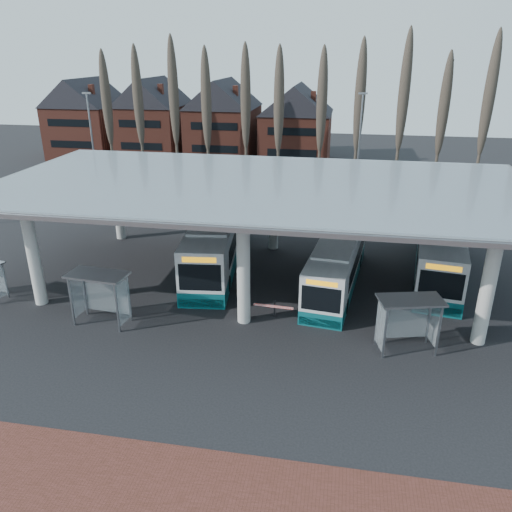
% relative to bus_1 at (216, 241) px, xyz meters
% --- Properties ---
extents(ground, '(140.00, 140.00, 0.00)m').
position_rel_bus_1_xyz_m(ground, '(3.39, -9.81, -1.67)').
color(ground, black).
rests_on(ground, ground).
extents(station_canopy, '(32.00, 16.00, 6.34)m').
position_rel_bus_1_xyz_m(station_canopy, '(3.39, -1.81, 4.01)').
color(station_canopy, silver).
rests_on(station_canopy, ground).
extents(poplar_row, '(45.10, 1.10, 14.50)m').
position_rel_bus_1_xyz_m(poplar_row, '(3.39, 23.19, 7.10)').
color(poplar_row, '#473D33').
rests_on(poplar_row, ground).
extents(townhouse_row, '(36.80, 10.30, 12.25)m').
position_rel_bus_1_xyz_m(townhouse_row, '(-12.36, 34.19, 4.26)').
color(townhouse_row, maroon).
rests_on(townhouse_row, ground).
extents(lamp_post_a, '(0.80, 0.16, 10.17)m').
position_rel_bus_1_xyz_m(lamp_post_a, '(-14.61, 12.19, 3.66)').
color(lamp_post_a, slate).
rests_on(lamp_post_a, ground).
extents(lamp_post_b, '(0.80, 0.16, 10.17)m').
position_rel_bus_1_xyz_m(lamp_post_b, '(9.39, 16.19, 3.66)').
color(lamp_post_b, slate).
rests_on(lamp_post_b, ground).
extents(bus_1, '(4.16, 13.00, 3.55)m').
position_rel_bus_1_xyz_m(bus_1, '(0.00, 0.00, 0.00)').
color(bus_1, silver).
rests_on(bus_1, ground).
extents(bus_2, '(3.71, 11.23, 3.06)m').
position_rel_bus_1_xyz_m(bus_2, '(8.16, -1.81, -0.23)').
color(bus_2, silver).
rests_on(bus_2, ground).
extents(bus_3, '(4.33, 12.56, 3.42)m').
position_rel_bus_1_xyz_m(bus_3, '(14.63, 1.24, -0.06)').
color(bus_3, silver).
rests_on(bus_3, ground).
extents(shelter_1, '(3.24, 1.82, 2.90)m').
position_rel_bus_1_xyz_m(shelter_1, '(-4.05, -8.68, 0.43)').
color(shelter_1, gray).
rests_on(shelter_1, ground).
extents(shelter_2, '(3.29, 2.19, 2.80)m').
position_rel_bus_1_xyz_m(shelter_2, '(11.67, -8.56, 0.36)').
color(shelter_2, gray).
rests_on(shelter_2, ground).
extents(barrier, '(2.16, 0.65, 1.08)m').
position_rel_bus_1_xyz_m(barrier, '(4.95, -6.99, -0.84)').
color(barrier, black).
rests_on(barrier, ground).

